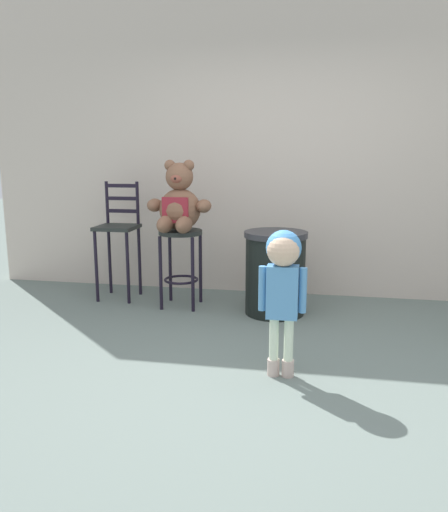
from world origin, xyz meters
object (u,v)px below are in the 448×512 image
object	(u,v)px
bar_stool_with_teddy	(181,252)
bar_chair_empty	(118,233)
child_walking	(283,272)
teddy_bear	(179,205)
trash_bin	(275,273)

from	to	relation	value
bar_stool_with_teddy	bar_chair_empty	bearing A→B (deg)	165.76
bar_stool_with_teddy	child_walking	distance (m)	1.74
teddy_bear	bar_chair_empty	xyz separation A→B (m)	(-0.68, 0.20, -0.32)
bar_stool_with_teddy	teddy_bear	world-z (taller)	teddy_bear
teddy_bear	trash_bin	world-z (taller)	teddy_bear
teddy_bear	bar_chair_empty	world-z (taller)	teddy_bear
child_walking	bar_chair_empty	xyz separation A→B (m)	(-1.73, 1.55, -0.04)
teddy_bear	trash_bin	size ratio (longest dim) A/B	0.86
bar_stool_with_teddy	teddy_bear	bearing A→B (deg)	-90.00
teddy_bear	bar_chair_empty	distance (m)	0.78
child_walking	teddy_bear	bearing A→B (deg)	-150.13
teddy_bear	child_walking	xyz separation A→B (m)	(1.05, -1.35, -0.28)
trash_bin	bar_chair_empty	xyz separation A→B (m)	(-1.58, 0.24, 0.27)
teddy_bear	bar_chair_empty	bearing A→B (deg)	163.43
bar_stool_with_teddy	trash_bin	size ratio (longest dim) A/B	0.97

